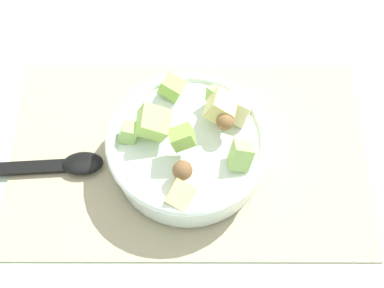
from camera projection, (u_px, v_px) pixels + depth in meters
name	position (u px, v px, depth m)	size (l,w,h in m)	color
ground_plane	(189.00, 156.00, 0.81)	(2.40, 2.40, 0.00)	silver
placemat	(189.00, 155.00, 0.81)	(0.49, 0.31, 0.01)	tan
salad_bowl	(192.00, 146.00, 0.77)	(0.22, 0.22, 0.11)	white
serving_spoon	(51.00, 166.00, 0.79)	(0.21, 0.04, 0.01)	black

